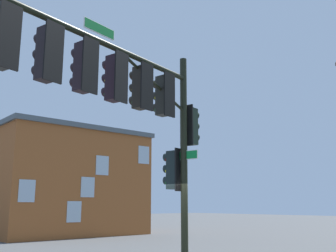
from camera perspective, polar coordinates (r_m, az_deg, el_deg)
signal_pole_assembly at (r=9.72m, az=-5.19°, el=3.18°), size 6.72×2.13×6.22m
brick_building at (r=26.76m, az=-14.50°, el=-7.94°), size 9.67×6.26×6.80m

